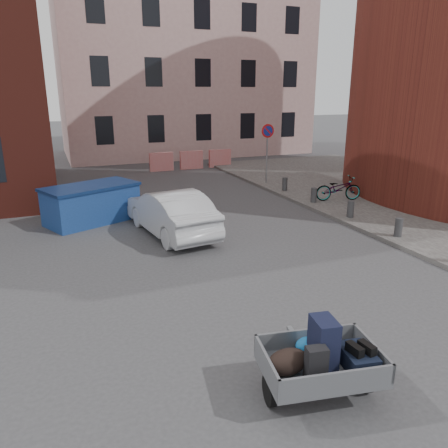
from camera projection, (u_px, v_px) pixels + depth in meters
name	position (u px, v px, depth m)	size (l,w,h in m)	color
ground	(222.00, 291.00, 9.52)	(120.00, 120.00, 0.00)	#38383A
sidewalk	(426.00, 203.00, 16.65)	(9.00, 24.00, 0.12)	#474442
building_pink	(183.00, 47.00, 29.12)	(16.00, 8.00, 14.00)	#BD9391
no_parking_sign	(267.00, 141.00, 19.49)	(0.60, 0.09, 2.65)	gray
bollards	(350.00, 209.00, 14.58)	(0.22, 9.02, 0.55)	#3A3A3D
barriers	(192.00, 160.00, 24.17)	(4.70, 0.18, 1.00)	red
trailer	(320.00, 360.00, 6.05)	(1.77, 1.92, 1.20)	black
dumpster	(92.00, 203.00, 14.37)	(3.32, 2.58, 1.24)	navy
silver_car	(171.00, 212.00, 13.12)	(1.44, 4.14, 1.36)	#B8BBC0
bicycle	(338.00, 188.00, 16.75)	(0.62, 1.78, 0.93)	black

